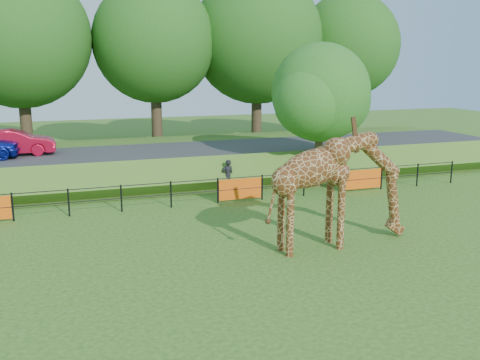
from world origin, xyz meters
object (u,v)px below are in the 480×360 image
Objects in this scene: car_red at (14,142)px; giraffe at (340,190)px; visitor at (228,176)px; tree_east at (322,96)px.

giraffe is at bearing -139.88° from car_red.
car_red is at bearing -32.82° from visitor.
car_red is 10.59m from visitor.
giraffe is 8.39m from visitor.
car_red is at bearing 159.54° from tree_east.
giraffe is 1.35× the size of car_red.
visitor is at bearing 93.82° from giraffe.
car_red is at bearing 124.36° from giraffe.
visitor is 5.77m from tree_east.
tree_east is at bearing -108.89° from car_red.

